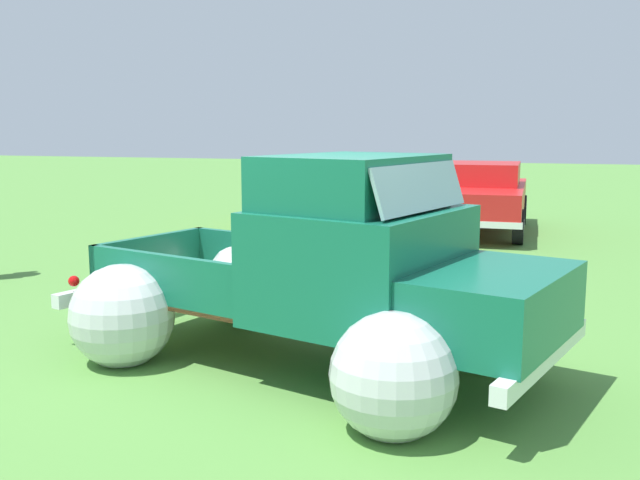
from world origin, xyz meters
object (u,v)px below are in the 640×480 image
object	(u,v)px
vintage_pickup_truck	(336,287)
spectator_0	(265,205)
show_car_1	(480,194)
show_car_0	(316,192)

from	to	relation	value
vintage_pickup_truck	spectator_0	size ratio (longest dim) A/B	2.97
vintage_pickup_truck	show_car_1	world-z (taller)	vintage_pickup_truck
vintage_pickup_truck	spectator_0	bearing A→B (deg)	135.18
vintage_pickup_truck	show_car_1	distance (m)	9.19
show_car_0	show_car_1	size ratio (longest dim) A/B	1.04
show_car_1	vintage_pickup_truck	bearing A→B (deg)	-3.49
vintage_pickup_truck	show_car_0	xyz separation A→B (m)	(-3.06, 8.70, 0.03)
vintage_pickup_truck	show_car_0	bearing A→B (deg)	125.19
vintage_pickup_truck	spectator_0	world-z (taller)	vintage_pickup_truck
show_car_0	spectator_0	bearing A→B (deg)	2.02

